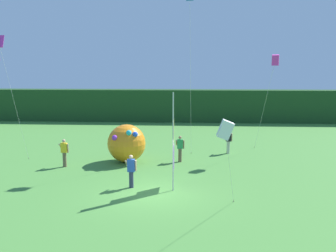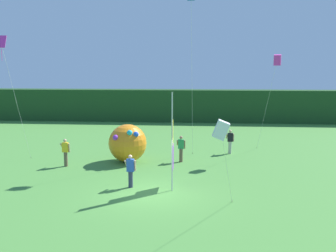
# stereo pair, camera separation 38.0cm
# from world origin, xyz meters

# --- Properties ---
(ground_plane) EXTENTS (120.00, 120.00, 0.00)m
(ground_plane) POSITION_xyz_m (0.00, 0.00, 0.00)
(ground_plane) COLOR #478438
(distant_treeline) EXTENTS (80.00, 2.40, 3.55)m
(distant_treeline) POSITION_xyz_m (0.00, 24.19, 1.77)
(distant_treeline) COLOR #1E421E
(distant_treeline) RESTS_ON ground
(banner_flag) EXTENTS (0.06, 1.03, 4.76)m
(banner_flag) POSITION_xyz_m (0.95, 0.71, 2.28)
(banner_flag) COLOR #B7B7BC
(banner_flag) RESTS_ON ground
(person_near_banner) EXTENTS (0.55, 0.48, 1.68)m
(person_near_banner) POSITION_xyz_m (-5.75, 4.34, 0.90)
(person_near_banner) COLOR brown
(person_near_banner) RESTS_ON ground
(person_mid_field) EXTENTS (0.55, 0.48, 1.67)m
(person_mid_field) POSITION_xyz_m (4.43, 8.49, 0.89)
(person_mid_field) COLOR #B7B2A3
(person_mid_field) RESTS_ON ground
(person_far_left) EXTENTS (0.55, 0.48, 1.67)m
(person_far_left) POSITION_xyz_m (1.14, 5.96, 0.89)
(person_far_left) COLOR brown
(person_far_left) RESTS_ON ground
(person_far_right) EXTENTS (0.55, 0.48, 1.66)m
(person_far_right) POSITION_xyz_m (-1.13, 0.74, 0.88)
(person_far_right) COLOR #2D334C
(person_far_right) RESTS_ON ground
(inflatable_balloon) EXTENTS (2.40, 2.40, 2.40)m
(inflatable_balloon) POSITION_xyz_m (-2.21, 5.71, 1.20)
(inflatable_balloon) COLOR orange
(inflatable_balloon) RESTS_ON ground
(kite_magenta_box_0) EXTENTS (0.96, 2.93, 6.76)m
(kite_magenta_box_0) POSITION_xyz_m (7.26, 7.89, 6.37)
(kite_magenta_box_0) COLOR brown
(kite_magenta_box_0) RESTS_ON ground
(kite_magenta_diamond_1) EXTENTS (0.87, 1.99, 7.76)m
(kite_magenta_diamond_1) POSITION_xyz_m (-9.29, 4.46, 6.94)
(kite_magenta_diamond_1) COLOR brown
(kite_magenta_diamond_1) RESTS_ON ground
(kite_white_box_3) EXTENTS (1.11, 3.92, 4.19)m
(kite_white_box_3) POSITION_xyz_m (2.90, -4.62, 3.83)
(kite_white_box_3) COLOR brown
(kite_white_box_3) RESTS_ON ground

